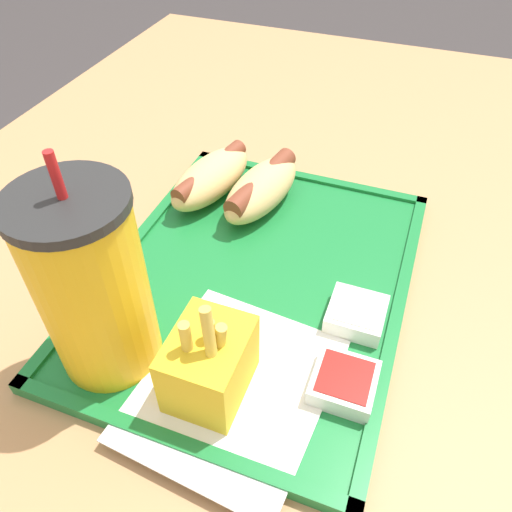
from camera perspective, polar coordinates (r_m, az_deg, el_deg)
ground_plane at (r=1.17m, az=-0.93°, el=-25.46°), size 8.00×8.00×0.00m
dining_table at (r=0.84m, az=-1.21°, el=-16.88°), size 1.32×0.87×0.71m
food_tray at (r=0.52m, az=0.00°, el=-2.77°), size 0.39×0.30×0.01m
paper_napkin at (r=0.43m, az=-2.53°, el=-14.79°), size 0.19×0.16×0.00m
soda_cup at (r=0.41m, az=-18.19°, el=-3.23°), size 0.09×0.09×0.21m
hot_dog_far at (r=0.61m, az=-5.18°, el=8.99°), size 0.14×0.08×0.05m
hot_dog_near at (r=0.59m, az=0.68°, el=7.79°), size 0.14×0.08×0.05m
fries_carton at (r=0.41m, az=-5.35°, el=-12.18°), size 0.07×0.06×0.11m
sauce_cup_mayo at (r=0.48m, az=11.40°, el=-6.47°), size 0.05×0.05×0.02m
sauce_cup_ketchup at (r=0.43m, az=10.01°, el=-14.03°), size 0.05×0.05×0.02m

